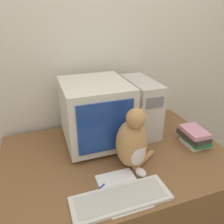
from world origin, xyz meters
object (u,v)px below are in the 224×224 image
at_px(keyboard, 121,198).
at_px(cat, 133,142).
at_px(crt_monitor, 96,112).
at_px(computer_tower, 140,106).
at_px(pen, 95,192).
at_px(book_stack, 194,137).

height_order(keyboard, cat, cat).
bearing_deg(crt_monitor, cat, -69.37).
bearing_deg(computer_tower, keyboard, -122.71).
height_order(computer_tower, pen, computer_tower).
relative_size(crt_monitor, pen, 3.74).
distance_m(keyboard, book_stack, 0.71).
relative_size(computer_tower, keyboard, 0.83).
bearing_deg(cat, book_stack, -1.48).
relative_size(computer_tower, book_stack, 1.91).
relative_size(crt_monitor, book_stack, 2.17).
height_order(keyboard, pen, keyboard).
bearing_deg(pen, keyboard, -38.50).
xyz_separation_m(keyboard, cat, (0.16, 0.22, 0.15)).
distance_m(cat, book_stack, 0.51).
xyz_separation_m(cat, book_stack, (0.49, 0.07, -0.10)).
bearing_deg(book_stack, crt_monitor, 157.15).
relative_size(cat, book_stack, 1.78).
distance_m(crt_monitor, cat, 0.36).
distance_m(computer_tower, pen, 0.73).
relative_size(crt_monitor, keyboard, 0.95).
xyz_separation_m(computer_tower, book_stack, (0.27, -0.30, -0.14)).
height_order(book_stack, pen, book_stack).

